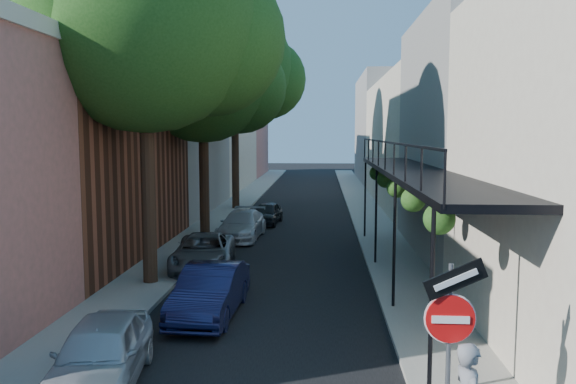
# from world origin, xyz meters

# --- Properties ---
(road_surface) EXTENTS (6.00, 64.00, 0.01)m
(road_surface) POSITION_xyz_m (0.00, 30.00, 0.01)
(road_surface) COLOR black
(road_surface) RESTS_ON ground
(sidewalk_left) EXTENTS (2.00, 64.00, 0.12)m
(sidewalk_left) POSITION_xyz_m (-4.00, 30.00, 0.06)
(sidewalk_left) COLOR gray
(sidewalk_left) RESTS_ON ground
(sidewalk_right) EXTENTS (2.00, 64.00, 0.12)m
(sidewalk_right) POSITION_xyz_m (4.00, 30.00, 0.06)
(sidewalk_right) COLOR gray
(sidewalk_right) RESTS_ON ground
(buildings_left) EXTENTS (10.10, 59.10, 12.00)m
(buildings_left) POSITION_xyz_m (-9.30, 28.76, 4.94)
(buildings_left) COLOR #CC7268
(buildings_left) RESTS_ON ground
(buildings_right) EXTENTS (9.80, 55.00, 10.00)m
(buildings_right) POSITION_xyz_m (8.99, 29.49, 4.42)
(buildings_right) COLOR beige
(buildings_right) RESTS_ON ground
(sign_post) EXTENTS (0.89, 0.17, 2.99)m
(sign_post) POSITION_xyz_m (3.16, 0.97, 2.04)
(sign_post) COLOR #595B60
(sign_post) RESTS_ON ground
(oak_near) EXTENTS (7.48, 6.80, 11.42)m
(oak_near) POSITION_xyz_m (-3.37, 10.26, 7.88)
(oak_near) COLOR #332114
(oak_near) RESTS_ON ground
(oak_mid) EXTENTS (6.60, 6.00, 10.20)m
(oak_mid) POSITION_xyz_m (-3.42, 18.23, 7.06)
(oak_mid) COLOR #332114
(oak_mid) RESTS_ON ground
(oak_far) EXTENTS (7.70, 7.00, 11.90)m
(oak_far) POSITION_xyz_m (-3.35, 27.27, 8.26)
(oak_far) COLOR #332114
(oak_far) RESTS_ON ground
(parked_car_a) EXTENTS (1.96, 3.87, 1.26)m
(parked_car_a) POSITION_xyz_m (-2.60, 3.15, 0.63)
(parked_car_a) COLOR #9CA5AD
(parked_car_a) RESTS_ON ground
(parked_car_b) EXTENTS (1.54, 3.97, 1.29)m
(parked_car_b) POSITION_xyz_m (-1.40, 7.26, 0.64)
(parked_car_b) COLOR #12153A
(parked_car_b) RESTS_ON ground
(parked_car_c) EXTENTS (2.38, 4.45, 1.19)m
(parked_car_c) POSITION_xyz_m (-2.60, 12.11, 0.59)
(parked_car_c) COLOR slate
(parked_car_c) RESTS_ON ground
(parked_car_d) EXTENTS (1.95, 4.30, 1.22)m
(parked_car_d) POSITION_xyz_m (-2.10, 17.75, 0.61)
(parked_car_d) COLOR silver
(parked_car_d) RESTS_ON ground
(parked_car_e) EXTENTS (1.61, 3.37, 1.11)m
(parked_car_e) POSITION_xyz_m (-1.40, 21.79, 0.56)
(parked_car_e) COLOR black
(parked_car_e) RESTS_ON ground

